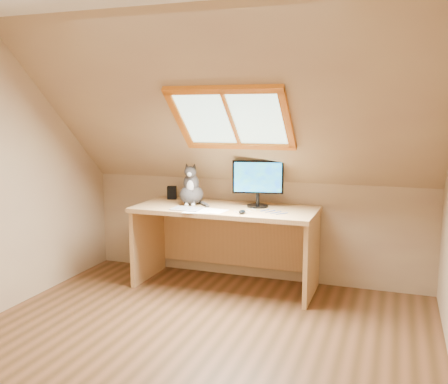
% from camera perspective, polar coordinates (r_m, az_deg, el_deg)
% --- Properties ---
extents(ground, '(3.50, 3.50, 0.00)m').
position_cam_1_polar(ground, '(3.70, -4.56, -17.79)').
color(ground, brown).
rests_on(ground, ground).
extents(room_shell, '(3.52, 3.52, 2.41)m').
position_cam_1_polar(room_shell, '(3.23, -5.55, 4.81)').
color(room_shell, tan).
rests_on(room_shell, ground).
extents(desk, '(1.72, 0.75, 0.78)m').
position_cam_1_polar(desk, '(4.85, 0.45, -4.30)').
color(desk, tan).
rests_on(desk, ground).
extents(monitor, '(0.48, 0.20, 0.44)m').
position_cam_1_polar(monitor, '(4.71, 3.89, 1.35)').
color(monitor, black).
rests_on(monitor, desk).
extents(cat, '(0.28, 0.32, 0.42)m').
position_cam_1_polar(cat, '(4.84, -3.75, 0.27)').
color(cat, '#3C3735').
rests_on(cat, desk).
extents(desk_speaker, '(0.12, 0.12, 0.13)m').
position_cam_1_polar(desk_speaker, '(5.20, -5.98, -0.07)').
color(desk_speaker, black).
rests_on(desk_speaker, desk).
extents(graphics_tablet, '(0.27, 0.19, 0.01)m').
position_cam_1_polar(graphics_tablet, '(4.62, -4.29, -1.94)').
color(graphics_tablet, '#B2B2B7').
rests_on(graphics_tablet, desk).
extents(mouse, '(0.06, 0.11, 0.03)m').
position_cam_1_polar(mouse, '(4.42, 2.08, -2.29)').
color(mouse, black).
rests_on(mouse, desk).
extents(papers, '(0.33, 0.27, 0.00)m').
position_cam_1_polar(papers, '(4.53, -2.22, -2.20)').
color(papers, white).
rests_on(papers, desk).
extents(cables, '(0.51, 0.26, 0.01)m').
position_cam_1_polar(cables, '(4.51, 4.41, -2.24)').
color(cables, silver).
rests_on(cables, desk).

